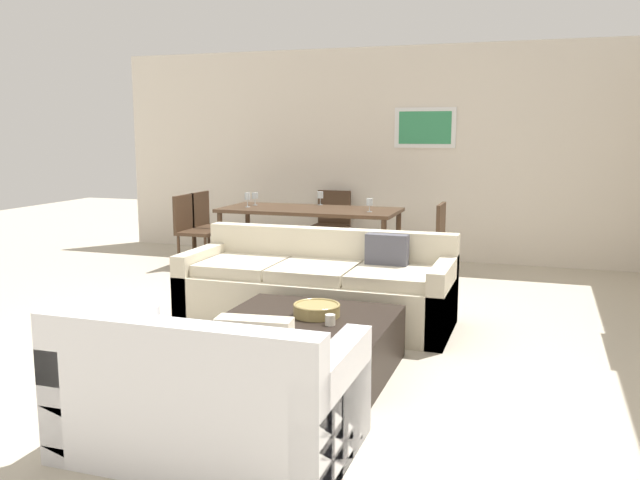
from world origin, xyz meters
name	(u,v)px	position (x,y,z in m)	size (l,w,h in m)	color
ground_plane	(306,334)	(0.00, 0.00, 0.00)	(18.00, 18.00, 0.00)	#BCB29E
back_wall_unit	(421,154)	(0.30, 3.53, 1.35)	(8.40, 0.09, 2.70)	silver
sofa_beige	(318,290)	(-0.01, 0.34, 0.29)	(2.30, 0.90, 0.78)	beige
loveseat_white	(212,397)	(0.22, -2.06, 0.29)	(1.46, 0.90, 0.78)	white
coffee_table	(307,344)	(0.29, -0.79, 0.19)	(1.16, 1.04, 0.38)	black
decorative_bowl	(317,309)	(0.34, -0.75, 0.43)	(0.33, 0.33, 0.09)	#99844C
candle_jar	(330,320)	(0.50, -0.93, 0.42)	(0.07, 0.07, 0.07)	silver
dining_table	(310,214)	(-0.79, 2.34, 0.68)	(2.07, 0.89, 0.75)	#422D1E
dining_chair_left_near	(192,226)	(-2.23, 2.14, 0.50)	(0.44, 0.44, 0.88)	#422D1E
dining_chair_head	(332,220)	(-0.79, 3.20, 0.50)	(0.44, 0.44, 0.88)	#422D1E
dining_chair_left_far	(208,222)	(-2.23, 2.54, 0.50)	(0.44, 0.44, 0.88)	#422D1E
dining_chair_right_near	(430,238)	(0.66, 2.14, 0.50)	(0.44, 0.44, 0.88)	#422D1E
wine_glass_head	(320,195)	(-0.79, 2.73, 0.87)	(0.07, 0.07, 0.16)	silver
wine_glass_left_far	(255,196)	(-1.53, 2.45, 0.86)	(0.07, 0.07, 0.15)	silver
wine_glass_right_near	(370,202)	(-0.04, 2.23, 0.86)	(0.07, 0.07, 0.15)	silver
wine_glass_left_near	(247,197)	(-1.53, 2.23, 0.87)	(0.06, 0.06, 0.17)	silver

